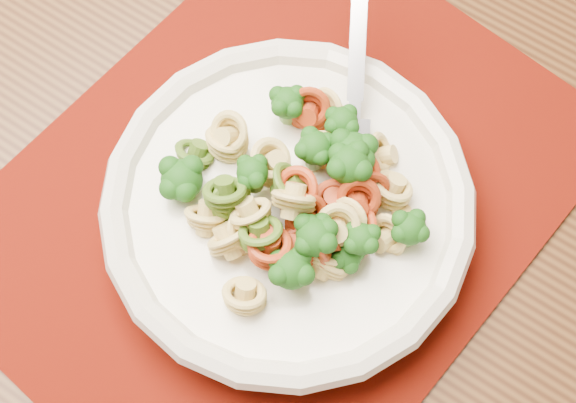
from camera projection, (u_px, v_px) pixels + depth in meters
dining_table at (204, 209)px, 0.66m from camera, size 1.79×1.41×0.72m
placemat at (278, 197)px, 0.57m from camera, size 0.47×0.40×0.00m
pasta_bowl at (288, 207)px, 0.54m from camera, size 0.25×0.25×0.05m
pasta_broccoli_heap at (288, 198)px, 0.52m from camera, size 0.21×0.21×0.06m
fork at (353, 138)px, 0.54m from camera, size 0.14×0.15×0.08m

